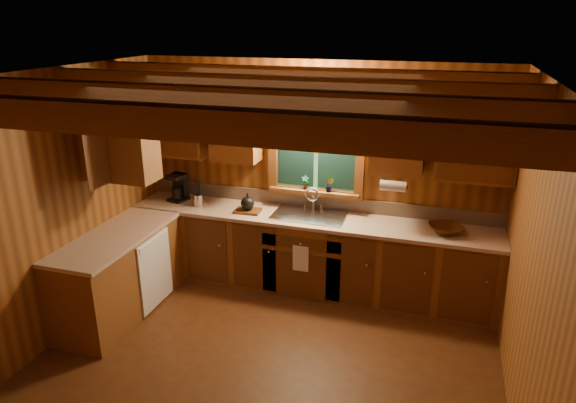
% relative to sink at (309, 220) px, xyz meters
% --- Properties ---
extents(room, '(4.20, 4.20, 4.20)m').
position_rel_sink_xyz_m(room, '(0.00, -1.60, 0.44)').
color(room, '#4C2912').
rests_on(room, ground).
extents(ceiling_beams, '(4.20, 2.54, 0.18)m').
position_rel_sink_xyz_m(ceiling_beams, '(0.00, -1.60, 1.63)').
color(ceiling_beams, brown).
rests_on(ceiling_beams, room).
extents(base_cabinets, '(4.20, 2.22, 0.86)m').
position_rel_sink_xyz_m(base_cabinets, '(-0.49, -0.32, -0.43)').
color(base_cabinets, brown).
rests_on(base_cabinets, ground).
extents(countertop, '(4.20, 2.24, 0.04)m').
position_rel_sink_xyz_m(countertop, '(-0.48, -0.31, 0.02)').
color(countertop, tan).
rests_on(countertop, base_cabinets).
extents(backsplash, '(4.20, 0.02, 0.16)m').
position_rel_sink_xyz_m(backsplash, '(0.00, 0.28, 0.12)').
color(backsplash, tan).
rests_on(backsplash, room).
extents(dishwasher_panel, '(0.02, 0.60, 0.80)m').
position_rel_sink_xyz_m(dishwasher_panel, '(-1.47, -0.92, -0.43)').
color(dishwasher_panel, white).
rests_on(dishwasher_panel, base_cabinets).
extents(upper_cabinets, '(4.19, 1.77, 0.78)m').
position_rel_sink_xyz_m(upper_cabinets, '(-0.56, -0.18, 0.98)').
color(upper_cabinets, brown).
rests_on(upper_cabinets, room).
extents(window, '(1.12, 0.08, 1.00)m').
position_rel_sink_xyz_m(window, '(0.00, 0.26, 0.67)').
color(window, brown).
rests_on(window, room).
extents(window_sill, '(1.06, 0.14, 0.04)m').
position_rel_sink_xyz_m(window_sill, '(0.00, 0.22, 0.26)').
color(window_sill, brown).
rests_on(window_sill, room).
extents(wall_sconce, '(0.45, 0.21, 0.17)m').
position_rel_sink_xyz_m(wall_sconce, '(0.00, 0.14, 1.31)').
color(wall_sconce, black).
rests_on(wall_sconce, room).
extents(paper_towel_roll, '(0.27, 0.11, 0.11)m').
position_rel_sink_xyz_m(paper_towel_roll, '(0.92, -0.07, 0.51)').
color(paper_towel_roll, white).
rests_on(paper_towel_roll, upper_cabinets).
extents(dish_towel, '(0.18, 0.01, 0.30)m').
position_rel_sink_xyz_m(dish_towel, '(0.00, -0.34, -0.34)').
color(dish_towel, white).
rests_on(dish_towel, base_cabinets).
extents(sink, '(0.82, 0.48, 0.43)m').
position_rel_sink_xyz_m(sink, '(0.00, 0.00, 0.00)').
color(sink, silver).
rests_on(sink, countertop).
extents(coffee_maker, '(0.19, 0.24, 0.33)m').
position_rel_sink_xyz_m(coffee_maker, '(-1.67, 0.06, 0.21)').
color(coffee_maker, black).
rests_on(coffee_maker, countertop).
extents(utensil_crock, '(0.11, 0.11, 0.32)m').
position_rel_sink_xyz_m(utensil_crock, '(-1.36, -0.06, 0.12)').
color(utensil_crock, silver).
rests_on(utensil_crock, countertop).
extents(cutting_board, '(0.31, 0.23, 0.03)m').
position_rel_sink_xyz_m(cutting_board, '(-0.71, -0.09, 0.06)').
color(cutting_board, '#512A11').
rests_on(cutting_board, countertop).
extents(teakettle, '(0.16, 0.16, 0.20)m').
position_rel_sink_xyz_m(teakettle, '(-0.71, -0.09, 0.15)').
color(teakettle, black).
rests_on(teakettle, cutting_board).
extents(wicker_basket, '(0.45, 0.45, 0.08)m').
position_rel_sink_xyz_m(wicker_basket, '(1.49, -0.04, 0.09)').
color(wicker_basket, '#48230C').
rests_on(wicker_basket, countertop).
extents(potted_plant_left, '(0.10, 0.08, 0.16)m').
position_rel_sink_xyz_m(potted_plant_left, '(-0.11, 0.21, 0.37)').
color(potted_plant_left, '#512A11').
rests_on(potted_plant_left, window_sill).
extents(potted_plant_right, '(0.10, 0.09, 0.17)m').
position_rel_sink_xyz_m(potted_plant_right, '(0.18, 0.21, 0.37)').
color(potted_plant_right, '#512A11').
rests_on(potted_plant_right, window_sill).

